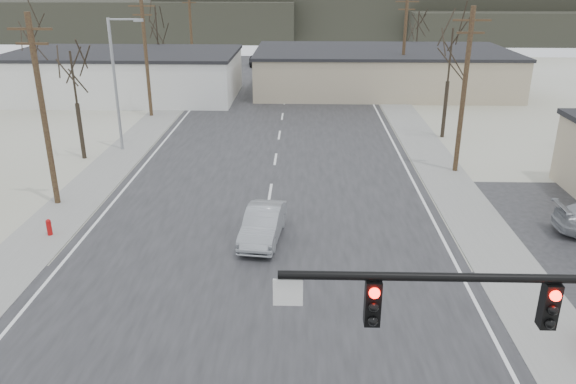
{
  "coord_description": "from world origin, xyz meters",
  "views": [
    {
      "loc": [
        1.88,
        -15.9,
        11.77
      ],
      "look_at": [
        1.21,
        7.45,
        2.6
      ],
      "focal_mm": 35.0,
      "sensor_mm": 36.0,
      "label": 1
    }
  ],
  "objects_px": {
    "fire_hydrant": "(49,227)",
    "car_far_a": "(324,70)",
    "sedan_crossing": "(263,224)",
    "car_far_b": "(255,60)"
  },
  "relations": [
    {
      "from": "sedan_crossing",
      "to": "car_far_a",
      "type": "bearing_deg",
      "value": 90.81
    },
    {
      "from": "car_far_b",
      "to": "car_far_a",
      "type": "bearing_deg",
      "value": -51.94
    },
    {
      "from": "sedan_crossing",
      "to": "fire_hydrant",
      "type": "bearing_deg",
      "value": -174.45
    },
    {
      "from": "car_far_a",
      "to": "car_far_b",
      "type": "xyz_separation_m",
      "value": [
        -8.94,
        8.59,
        -0.15
      ]
    },
    {
      "from": "sedan_crossing",
      "to": "car_far_b",
      "type": "relative_size",
      "value": 1.12
    },
    {
      "from": "fire_hydrant",
      "to": "car_far_b",
      "type": "relative_size",
      "value": 0.21
    },
    {
      "from": "car_far_a",
      "to": "fire_hydrant",
      "type": "bearing_deg",
      "value": 83.99
    },
    {
      "from": "car_far_a",
      "to": "car_far_b",
      "type": "relative_size",
      "value": 1.42
    },
    {
      "from": "fire_hydrant",
      "to": "car_far_a",
      "type": "distance_m",
      "value": 46.11
    },
    {
      "from": "fire_hydrant",
      "to": "sedan_crossing",
      "type": "bearing_deg",
      "value": -0.75
    }
  ]
}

